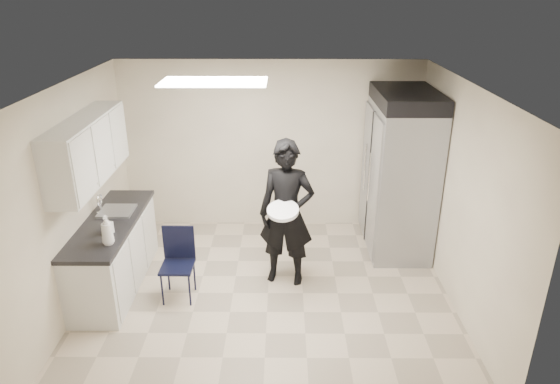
{
  "coord_description": "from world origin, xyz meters",
  "views": [
    {
      "loc": [
        0.18,
        -5.29,
        3.61
      ],
      "look_at": [
        0.15,
        0.2,
        1.3
      ],
      "focal_mm": 32.0,
      "sensor_mm": 36.0,
      "label": 1
    }
  ],
  "objects_px": {
    "folding_chair": "(177,267)",
    "lower_counter": "(114,255)",
    "man_tuxedo": "(287,214)",
    "commercial_fridge": "(399,179)"
  },
  "relations": [
    {
      "from": "folding_chair",
      "to": "man_tuxedo",
      "type": "relative_size",
      "value": 0.46
    },
    {
      "from": "commercial_fridge",
      "to": "man_tuxedo",
      "type": "distance_m",
      "value": 1.86
    },
    {
      "from": "commercial_fridge",
      "to": "man_tuxedo",
      "type": "relative_size",
      "value": 1.11
    },
    {
      "from": "folding_chair",
      "to": "man_tuxedo",
      "type": "height_order",
      "value": "man_tuxedo"
    },
    {
      "from": "folding_chair",
      "to": "lower_counter",
      "type": "bearing_deg",
      "value": 161.84
    },
    {
      "from": "man_tuxedo",
      "to": "folding_chair",
      "type": "bearing_deg",
      "value": -151.58
    },
    {
      "from": "commercial_fridge",
      "to": "lower_counter",
      "type": "bearing_deg",
      "value": -164.12
    },
    {
      "from": "man_tuxedo",
      "to": "commercial_fridge",
      "type": "bearing_deg",
      "value": 41.2
    },
    {
      "from": "commercial_fridge",
      "to": "folding_chair",
      "type": "relative_size",
      "value": 2.41
    },
    {
      "from": "lower_counter",
      "to": "commercial_fridge",
      "type": "bearing_deg",
      "value": 15.88
    }
  ]
}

